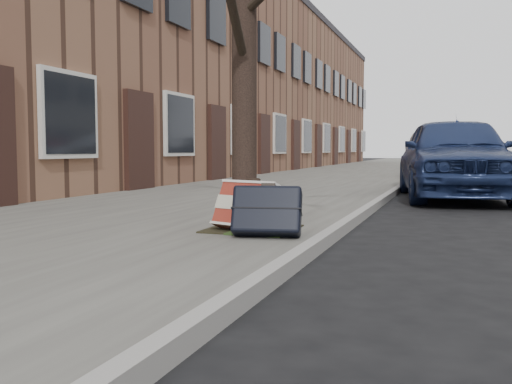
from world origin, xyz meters
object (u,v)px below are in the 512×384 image
(suitcase_navy, at_px, (267,210))
(car_near_mid, at_px, (451,155))
(suitcase_red, at_px, (247,207))
(car_near_front, at_px, (454,157))

(suitcase_navy, height_order, car_near_mid, car_near_mid)
(suitcase_navy, bearing_deg, car_near_mid, 72.83)
(suitcase_red, distance_m, suitcase_navy, 0.36)
(car_near_front, distance_m, car_near_mid, 6.23)
(car_near_front, bearing_deg, suitcase_navy, -112.13)
(car_near_front, bearing_deg, car_near_mid, 82.89)
(suitcase_navy, distance_m, car_near_mid, 12.73)
(suitcase_navy, bearing_deg, suitcase_red, 129.45)
(suitcase_red, relative_size, suitcase_navy, 1.02)
(suitcase_red, relative_size, car_near_mid, 0.14)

